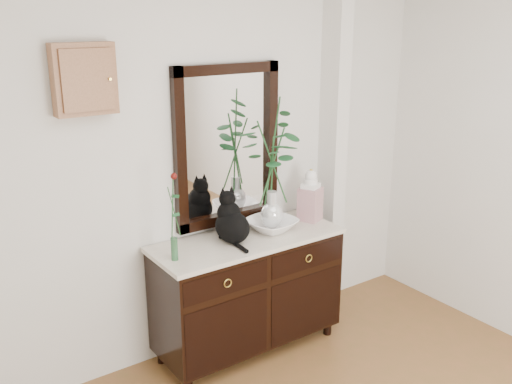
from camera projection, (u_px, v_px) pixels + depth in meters
wall_back at (214, 161)px, 3.84m from camera, size 3.60×0.04×2.70m
pilaster at (333, 144)px, 4.32m from camera, size 0.12×0.20×2.70m
sideboard at (248, 288)px, 3.96m from camera, size 1.33×0.52×0.82m
wall_mirror at (228, 146)px, 3.86m from camera, size 0.80×0.06×1.10m
key_cabinet at (84, 79)px, 3.17m from camera, size 0.35×0.10×0.40m
cat at (232, 217)px, 3.74m from camera, size 0.26×0.31×0.34m
lotus_bowl at (272, 225)px, 3.97m from camera, size 0.39×0.39×0.08m
vase_branches at (272, 163)px, 3.84m from camera, size 0.48×0.48×0.93m
bud_vase_rose at (173, 217)px, 3.42m from camera, size 0.09×0.09×0.57m
ginger_jar at (310, 194)px, 4.13m from camera, size 0.19×0.19×0.39m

